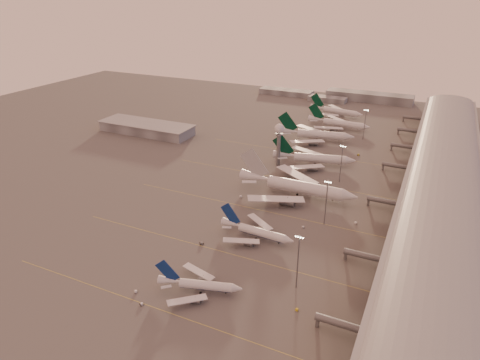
% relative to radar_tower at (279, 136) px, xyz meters
% --- Properties ---
extents(ground, '(700.00, 700.00, 0.00)m').
position_rel_radar_tower_xyz_m(ground, '(-5.00, -120.00, -20.95)').
color(ground, '#514F4F').
rests_on(ground, ground).
extents(taxiway_markings, '(180.00, 185.25, 0.02)m').
position_rel_radar_tower_xyz_m(taxiway_markings, '(25.00, -64.00, -20.94)').
color(taxiway_markings, gold).
rests_on(taxiway_markings, ground).
extents(terminal, '(57.00, 362.00, 23.04)m').
position_rel_radar_tower_xyz_m(terminal, '(102.88, -9.91, -10.43)').
color(terminal, black).
rests_on(terminal, ground).
extents(hangar, '(82.00, 27.00, 8.50)m').
position_rel_radar_tower_xyz_m(hangar, '(-125.00, 20.00, -16.63)').
color(hangar, slate).
rests_on(hangar, ground).
extents(radar_tower, '(6.40, 6.40, 31.10)m').
position_rel_radar_tower_xyz_m(radar_tower, '(0.00, 0.00, 0.00)').
color(radar_tower, slate).
rests_on(radar_tower, ground).
extents(mast_a, '(3.60, 0.56, 25.00)m').
position_rel_radar_tower_xyz_m(mast_a, '(53.00, -120.00, -7.21)').
color(mast_a, slate).
rests_on(mast_a, ground).
extents(mast_b, '(3.60, 0.56, 25.00)m').
position_rel_radar_tower_xyz_m(mast_b, '(50.00, -65.00, -7.21)').
color(mast_b, slate).
rests_on(mast_b, ground).
extents(mast_c, '(3.60, 0.56, 25.00)m').
position_rel_radar_tower_xyz_m(mast_c, '(45.00, -10.00, -7.21)').
color(mast_c, slate).
rests_on(mast_c, ground).
extents(mast_d, '(3.60, 0.56, 25.00)m').
position_rel_radar_tower_xyz_m(mast_d, '(43.00, 80.00, -7.21)').
color(mast_d, slate).
rests_on(mast_d, ground).
extents(distant_horizon, '(165.00, 37.50, 9.00)m').
position_rel_radar_tower_xyz_m(distant_horizon, '(-2.38, 205.14, -17.06)').
color(distant_horizon, slate).
rests_on(distant_horizon, ground).
extents(narrowbody_near, '(34.73, 27.33, 13.91)m').
position_rel_radar_tower_xyz_m(narrowbody_near, '(18.63, -139.24, -18.13)').
color(narrowbody_near, silver).
rests_on(narrowbody_near, ground).
extents(narrowbody_mid, '(39.74, 31.67, 15.52)m').
position_rel_radar_tower_xyz_m(narrowbody_mid, '(23.52, -92.44, -17.81)').
color(narrowbody_mid, silver).
rests_on(narrowbody_mid, ground).
extents(widebody_white, '(72.26, 57.92, 25.43)m').
position_rel_radar_tower_xyz_m(widebody_white, '(26.59, -39.50, -16.54)').
color(widebody_white, silver).
rests_on(widebody_white, ground).
extents(greentail_a, '(56.07, 44.75, 20.74)m').
position_rel_radar_tower_xyz_m(greentail_a, '(22.19, 11.26, -17.29)').
color(greentail_a, silver).
rests_on(greentail_a, ground).
extents(greentail_b, '(60.44, 48.39, 22.13)m').
position_rel_radar_tower_xyz_m(greentail_b, '(9.36, 60.90, -17.04)').
color(greentail_b, silver).
rests_on(greentail_b, ground).
extents(greentail_c, '(55.24, 44.52, 20.05)m').
position_rel_radar_tower_xyz_m(greentail_c, '(18.30, 100.20, -17.41)').
color(greentail_c, silver).
rests_on(greentail_c, ground).
extents(greentail_d, '(52.70, 42.26, 19.23)m').
position_rel_radar_tower_xyz_m(greentail_d, '(6.81, 138.79, -17.55)').
color(greentail_d, silver).
rests_on(greentail_d, ground).
extents(gsv_truck_a, '(5.20, 4.45, 2.06)m').
position_rel_radar_tower_xyz_m(gsv_truck_a, '(-4.30, -150.60, -19.90)').
color(gsv_truck_a, white).
rests_on(gsv_truck_a, ground).
extents(gsv_tug_near, '(3.23, 3.63, 0.89)m').
position_rel_radar_tower_xyz_m(gsv_tug_near, '(2.11, -155.87, -20.49)').
color(gsv_tug_near, white).
rests_on(gsv_tug_near, ground).
extents(gsv_catering_a, '(4.75, 2.60, 3.72)m').
position_rel_radar_tower_xyz_m(gsv_catering_a, '(57.87, -133.30, -19.09)').
color(gsv_catering_a, gold).
rests_on(gsv_catering_a, ground).
extents(gsv_tug_mid, '(4.34, 4.35, 1.10)m').
position_rel_radar_tower_xyz_m(gsv_tug_mid, '(1.80, -108.75, -20.38)').
color(gsv_tug_mid, slate).
rests_on(gsv_tug_mid, ground).
extents(gsv_truck_b, '(5.18, 2.75, 1.99)m').
position_rel_radar_tower_xyz_m(gsv_truck_b, '(41.72, -73.58, -19.94)').
color(gsv_truck_b, white).
rests_on(gsv_truck_b, ground).
extents(gsv_truck_c, '(5.88, 5.76, 2.45)m').
position_rel_radar_tower_xyz_m(gsv_truck_c, '(-1.86, -55.48, -19.70)').
color(gsv_truck_c, white).
rests_on(gsv_truck_c, ground).
extents(gsv_catering_b, '(5.24, 3.05, 4.04)m').
position_rel_radar_tower_xyz_m(gsv_catering_b, '(64.99, -57.72, -18.93)').
color(gsv_catering_b, white).
rests_on(gsv_catering_b, ground).
extents(gsv_tug_far, '(2.65, 3.80, 1.00)m').
position_rel_radar_tower_xyz_m(gsv_tug_far, '(20.75, -17.49, -20.43)').
color(gsv_tug_far, white).
rests_on(gsv_tug_far, ground).
extents(gsv_truck_d, '(2.05, 4.82, 1.90)m').
position_rel_radar_tower_xyz_m(gsv_truck_d, '(-17.79, 3.39, -19.98)').
color(gsv_truck_d, white).
rests_on(gsv_truck_d, ground).
extents(gsv_tug_hangar, '(4.05, 3.14, 1.02)m').
position_rel_radar_tower_xyz_m(gsv_tug_hangar, '(46.71, 42.44, -20.42)').
color(gsv_tug_hangar, gold).
rests_on(gsv_tug_hangar, ground).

